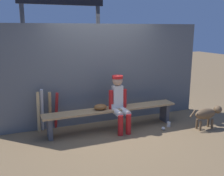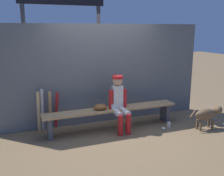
% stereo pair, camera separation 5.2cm
% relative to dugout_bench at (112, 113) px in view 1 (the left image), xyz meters
% --- Properties ---
extents(ground_plane, '(30.00, 30.00, 0.00)m').
position_rel_dugout_bench_xyz_m(ground_plane, '(0.00, 0.00, -0.38)').
color(ground_plane, brown).
extents(chainlink_fence, '(4.94, 0.03, 2.26)m').
position_rel_dugout_bench_xyz_m(chainlink_fence, '(0.00, 0.55, 0.75)').
color(chainlink_fence, '#595E63').
rests_on(chainlink_fence, ground_plane).
extents(dugout_bench, '(2.98, 0.36, 0.47)m').
position_rel_dugout_bench_xyz_m(dugout_bench, '(0.00, 0.00, 0.00)').
color(dugout_bench, tan).
rests_on(dugout_bench, ground_plane).
extents(player_seated, '(0.41, 0.55, 1.19)m').
position_rel_dugout_bench_xyz_m(player_seated, '(0.13, -0.11, 0.27)').
color(player_seated, silver).
rests_on(player_seated, ground_plane).
extents(baseball_glove, '(0.28, 0.20, 0.12)m').
position_rel_dugout_bench_xyz_m(baseball_glove, '(-0.27, 0.00, 0.16)').
color(baseball_glove, brown).
rests_on(baseball_glove, dugout_bench).
extents(bat_aluminum_red, '(0.11, 0.27, 0.84)m').
position_rel_dugout_bench_xyz_m(bat_aluminum_red, '(-1.12, 0.46, 0.04)').
color(bat_aluminum_red, '#B22323').
rests_on(bat_aluminum_red, ground_plane).
extents(bat_wood_tan, '(0.08, 0.27, 0.87)m').
position_rel_dugout_bench_xyz_m(bat_wood_tan, '(-1.25, 0.46, 0.06)').
color(bat_wood_tan, tan).
rests_on(bat_wood_tan, ground_plane).
extents(bat_aluminum_silver, '(0.08, 0.23, 0.94)m').
position_rel_dugout_bench_xyz_m(bat_aluminum_silver, '(-1.42, 0.44, 0.09)').
color(bat_aluminum_silver, '#B7B7BC').
rests_on(bat_aluminum_silver, ground_plane).
extents(bat_wood_natural, '(0.08, 0.18, 0.90)m').
position_rel_dugout_bench_xyz_m(bat_wood_natural, '(-1.50, 0.41, 0.07)').
color(bat_wood_natural, tan).
rests_on(bat_wood_natural, ground_plane).
extents(baseball, '(0.07, 0.07, 0.07)m').
position_rel_dugout_bench_xyz_m(baseball, '(1.01, -0.47, -0.34)').
color(baseball, white).
rests_on(baseball, ground_plane).
extents(cup_on_ground, '(0.08, 0.08, 0.11)m').
position_rel_dugout_bench_xyz_m(cup_on_ground, '(1.23, -0.35, -0.32)').
color(cup_on_ground, silver).
rests_on(cup_on_ground, ground_plane).
extents(cup_on_bench, '(0.08, 0.08, 0.11)m').
position_rel_dugout_bench_xyz_m(cup_on_bench, '(-0.01, -0.04, 0.15)').
color(cup_on_bench, silver).
rests_on(cup_on_bench, dugout_bench).
extents(scoreboard, '(2.27, 0.27, 3.84)m').
position_rel_dugout_bench_xyz_m(scoreboard, '(-0.69, 1.28, 2.33)').
color(scoreboard, '#3F3F42').
rests_on(scoreboard, ground_plane).
extents(dog, '(0.84, 0.20, 0.49)m').
position_rel_dugout_bench_xyz_m(dog, '(1.95, -0.73, -0.04)').
color(dog, brown).
rests_on(dog, ground_plane).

